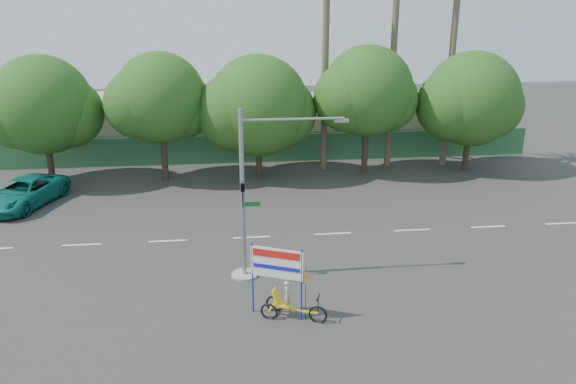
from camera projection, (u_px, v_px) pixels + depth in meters
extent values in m
plane|color=#33302D|center=(320.00, 324.00, 19.85)|extent=(120.00, 120.00, 0.00)
cube|color=#336B3D|center=(270.00, 148.00, 39.77)|extent=(38.00, 0.08, 2.00)
cube|color=#BFB698|center=(134.00, 125.00, 42.63)|extent=(12.00, 8.00, 4.00)
cube|color=#BFB698|center=(365.00, 122.00, 44.61)|extent=(14.00, 8.00, 3.60)
cylinder|color=#473828|center=(49.00, 156.00, 34.75)|extent=(0.40, 0.40, 3.52)
sphere|color=#1B4E17|center=(42.00, 105.00, 33.72)|extent=(6.00, 6.00, 6.00)
sphere|color=#1B4E17|center=(68.00, 113.00, 34.33)|extent=(4.32, 4.32, 4.32)
sphere|color=#1B4E17|center=(18.00, 111.00, 33.45)|extent=(4.56, 4.56, 4.56)
cylinder|color=#473828|center=(164.00, 151.00, 35.46)|extent=(0.40, 0.40, 3.74)
sphere|color=#1B4E17|center=(160.00, 98.00, 34.37)|extent=(5.60, 5.60, 5.60)
sphere|color=#1B4E17|center=(182.00, 106.00, 34.98)|extent=(4.03, 4.03, 4.03)
sphere|color=#1B4E17|center=(139.00, 104.00, 34.11)|extent=(4.26, 4.26, 4.26)
cylinder|color=#473828|center=(259.00, 152.00, 36.16)|extent=(0.40, 0.40, 3.30)
sphere|color=#1B4E17|center=(258.00, 106.00, 35.21)|extent=(6.40, 6.40, 6.40)
sphere|color=#1B4E17|center=(280.00, 113.00, 35.81)|extent=(4.61, 4.61, 4.61)
sphere|color=#1B4E17|center=(235.00, 112.00, 34.91)|extent=(4.86, 4.86, 4.86)
cylinder|color=#473828|center=(365.00, 145.00, 36.82)|extent=(0.40, 0.40, 3.87)
sphere|color=#1B4E17|center=(368.00, 91.00, 35.69)|extent=(5.80, 5.80, 5.80)
sphere|color=#1B4E17|center=(386.00, 100.00, 36.31)|extent=(4.18, 4.18, 4.18)
sphere|color=#1B4E17|center=(348.00, 98.00, 35.43)|extent=(4.41, 4.41, 4.41)
cylinder|color=#473828|center=(467.00, 145.00, 37.63)|extent=(0.40, 0.40, 3.43)
sphere|color=#1B4E17|center=(472.00, 99.00, 36.64)|extent=(6.20, 6.20, 6.20)
sphere|color=#1B4E17|center=(489.00, 106.00, 37.24)|extent=(4.46, 4.46, 4.46)
sphere|color=#1B4E17|center=(452.00, 105.00, 36.35)|extent=(4.71, 4.71, 4.71)
cylinder|color=#70604C|center=(394.00, 40.00, 36.35)|extent=(0.44, 0.44, 17.00)
cylinder|color=#70604C|center=(452.00, 55.00, 37.09)|extent=(0.44, 0.44, 15.00)
cylinder|color=#70604C|center=(325.00, 64.00, 36.35)|extent=(0.44, 0.44, 14.00)
cylinder|color=gray|center=(245.00, 275.00, 23.33)|extent=(1.10, 1.10, 0.10)
cylinder|color=gray|center=(243.00, 196.00, 22.23)|extent=(0.18, 0.18, 7.00)
cylinder|color=gray|center=(293.00, 119.00, 21.47)|extent=(4.00, 0.10, 0.10)
cube|color=gray|center=(341.00, 121.00, 21.70)|extent=(0.55, 0.20, 0.12)
imported|color=black|center=(243.00, 196.00, 21.99)|extent=(0.16, 0.20, 1.00)
cube|color=#14662D|center=(252.00, 204.00, 22.38)|extent=(0.70, 0.04, 0.18)
torus|color=black|center=(318.00, 315.00, 19.84)|extent=(0.66, 0.35, 0.69)
torus|color=black|center=(274.00, 304.00, 20.60)|extent=(0.62, 0.33, 0.64)
torus|color=black|center=(269.00, 312.00, 20.08)|extent=(0.62, 0.33, 0.64)
cube|color=yellow|center=(294.00, 309.00, 20.07)|extent=(1.61, 0.75, 0.06)
cube|color=yellow|center=(272.00, 307.00, 20.33)|extent=(0.30, 0.58, 0.05)
cube|color=yellow|center=(284.00, 304.00, 20.14)|extent=(0.64, 0.60, 0.06)
cube|color=yellow|center=(276.00, 296.00, 20.12)|extent=(0.38, 0.48, 0.55)
cylinder|color=black|center=(318.00, 304.00, 19.71)|extent=(0.04, 0.04, 0.56)
cube|color=black|center=(318.00, 298.00, 19.63)|extent=(0.22, 0.44, 0.04)
imported|color=#CCB284|center=(288.00, 295.00, 19.97)|extent=(0.40, 0.47, 1.10)
cylinder|color=#1B1ED0|center=(253.00, 278.00, 20.19)|extent=(0.08, 0.08, 2.75)
cylinder|color=#1B1ED0|center=(302.00, 285.00, 19.67)|extent=(0.08, 0.08, 2.75)
cube|color=white|center=(277.00, 263.00, 19.70)|extent=(1.79, 0.83, 1.12)
cube|color=red|center=(276.00, 255.00, 19.56)|extent=(1.59, 0.71, 0.26)
cube|color=#1B1ED0|center=(276.00, 268.00, 19.72)|extent=(1.59, 0.71, 0.14)
cylinder|color=black|center=(306.00, 294.00, 19.73)|extent=(0.03, 0.03, 2.14)
cube|color=red|center=(296.00, 275.00, 19.62)|extent=(0.83, 0.38, 0.67)
imported|color=#107567|center=(24.00, 192.00, 31.19)|extent=(4.21, 6.12, 1.55)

